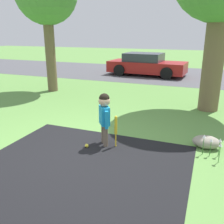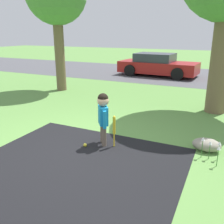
# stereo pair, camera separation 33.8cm
# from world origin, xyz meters

# --- Properties ---
(ground_plane) EXTENTS (60.00, 60.00, 0.00)m
(ground_plane) POSITION_xyz_m (0.00, 0.00, 0.00)
(ground_plane) COLOR #5B8C42
(street_strip) EXTENTS (40.00, 6.00, 0.01)m
(street_strip) POSITION_xyz_m (0.00, 9.63, 0.00)
(street_strip) COLOR #4C4C51
(street_strip) RESTS_ON ground
(child) EXTENTS (0.30, 0.36, 1.04)m
(child) POSITION_xyz_m (0.37, 0.47, 0.68)
(child) COLOR #6B5B4C
(child) RESTS_ON ground
(baseball_bat) EXTENTS (0.06, 0.06, 0.63)m
(baseball_bat) POSITION_xyz_m (0.61, 0.45, 0.41)
(baseball_bat) COLOR yellow
(baseball_bat) RESTS_ON ground
(sports_ball) EXTENTS (0.07, 0.07, 0.07)m
(sports_ball) POSITION_xyz_m (0.10, 0.20, 0.04)
(sports_ball) COLOR yellow
(sports_ball) RESTS_ON ground
(parked_car) EXTENTS (3.98, 1.98, 1.12)m
(parked_car) POSITION_xyz_m (-0.93, 9.02, 0.54)
(parked_car) COLOR maroon
(parked_car) RESTS_ON ground
(edging_rock) EXTENTS (0.52, 0.36, 0.24)m
(edging_rock) POSITION_xyz_m (2.25, 1.04, 0.12)
(edging_rock) COLOR gray
(edging_rock) RESTS_ON ground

